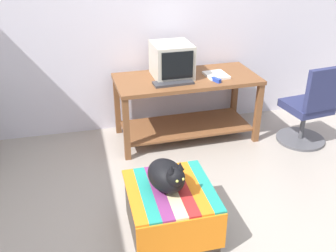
{
  "coord_description": "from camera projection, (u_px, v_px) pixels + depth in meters",
  "views": [
    {
      "loc": [
        -0.64,
        -2.05,
        2.09
      ],
      "look_at": [
        0.07,
        0.85,
        0.55
      ],
      "focal_mm": 41.13,
      "sensor_mm": 36.0,
      "label": 1
    }
  ],
  "objects": [
    {
      "name": "cat",
      "position": [
        167.0,
        176.0,
        2.75
      ],
      "size": [
        0.35,
        0.42,
        0.28
      ],
      "rotation": [
        0.0,
        0.0,
        0.31
      ],
      "color": "black",
      "rests_on": "ottoman_with_blanket"
    },
    {
      "name": "ottoman_with_blanket",
      "position": [
        171.0,
        211.0,
        2.89
      ],
      "size": [
        0.63,
        0.67,
        0.39
      ],
      "color": "#4C4238",
      "rests_on": "ground_plane"
    },
    {
      "name": "stapler",
      "position": [
        216.0,
        80.0,
        3.89
      ],
      "size": [
        0.08,
        0.12,
        0.04
      ],
      "primitive_type": "cube",
      "rotation": [
        0.0,
        0.0,
        0.4
      ],
      "color": "#2342B7",
      "rests_on": "desk"
    },
    {
      "name": "ground_plane",
      "position": [
        186.0,
        243.0,
        2.86
      ],
      "size": [
        14.0,
        14.0,
        0.0
      ],
      "primitive_type": "plane",
      "color": "#9E9389"
    },
    {
      "name": "keyboard",
      "position": [
        173.0,
        83.0,
        3.84
      ],
      "size": [
        0.41,
        0.17,
        0.02
      ],
      "primitive_type": "cube",
      "rotation": [
        0.0,
        0.0,
        0.06
      ],
      "color": "#333338",
      "rests_on": "desk"
    },
    {
      "name": "book",
      "position": [
        216.0,
        75.0,
        4.04
      ],
      "size": [
        0.24,
        0.27,
        0.02
      ],
      "primitive_type": "cube",
      "rotation": [
        0.0,
        0.0,
        0.07
      ],
      "color": "white",
      "rests_on": "desk"
    },
    {
      "name": "back_wall",
      "position": [
        135.0,
        13.0,
        4.04
      ],
      "size": [
        8.0,
        0.1,
        2.6
      ],
      "primitive_type": "cube",
      "color": "silver",
      "rests_on": "ground_plane"
    },
    {
      "name": "desk",
      "position": [
        186.0,
        97.0,
        4.12
      ],
      "size": [
        1.52,
        0.72,
        0.7
      ],
      "rotation": [
        0.0,
        0.0,
        0.03
      ],
      "color": "brown",
      "rests_on": "ground_plane"
    },
    {
      "name": "office_chair",
      "position": [
        309.0,
        111.0,
        4.04
      ],
      "size": [
        0.52,
        0.52,
        0.89
      ],
      "rotation": [
        0.0,
        0.0,
        3.27
      ],
      "color": "#4C4C51",
      "rests_on": "ground_plane"
    },
    {
      "name": "tv_monitor",
      "position": [
        172.0,
        61.0,
        3.97
      ],
      "size": [
        0.4,
        0.43,
        0.35
      ],
      "rotation": [
        0.0,
        0.0,
        0.03
      ],
      "color": "#BCB7A8",
      "rests_on": "desk"
    }
  ]
}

